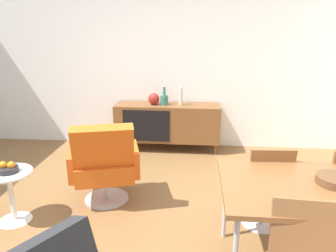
{
  "coord_description": "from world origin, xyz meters",
  "views": [
    {
      "loc": [
        0.68,
        -2.45,
        1.81
      ],
      "look_at": [
        0.43,
        0.29,
        0.98
      ],
      "focal_mm": 34.27,
      "sensor_mm": 36.0,
      "label": 1
    }
  ],
  "objects": [
    {
      "name": "ground_plane",
      "position": [
        0.0,
        0.0,
        0.0
      ],
      "size": [
        8.32,
        8.32,
        0.0
      ],
      "primitive_type": "plane",
      "color": "brown"
    },
    {
      "name": "wall_back",
      "position": [
        0.0,
        2.6,
        1.4
      ],
      "size": [
        6.8,
        0.12,
        2.8
      ],
      "primitive_type": "cube",
      "color": "white",
      "rests_on": "ground_plane"
    },
    {
      "name": "sideboard",
      "position": [
        0.23,
        2.3,
        0.44
      ],
      "size": [
        1.6,
        0.45,
        0.72
      ],
      "color": "brown",
      "rests_on": "ground_plane"
    },
    {
      "name": "vase_cobalt",
      "position": [
        0.02,
        2.3,
        0.81
      ],
      "size": [
        0.17,
        0.17,
        0.17
      ],
      "color": "maroon",
      "rests_on": "sideboard"
    },
    {
      "name": "vase_sculptural_dark",
      "position": [
        0.43,
        2.3,
        0.86
      ],
      "size": [
        0.06,
        0.06,
        0.27
      ],
      "color": "beige",
      "rests_on": "sideboard"
    },
    {
      "name": "vase_ceramic_small",
      "position": [
        0.18,
        2.3,
        0.8
      ],
      "size": [
        0.12,
        0.12,
        0.27
      ],
      "color": "#337266",
      "rests_on": "sideboard"
    },
    {
      "name": "dining_table",
      "position": [
        1.67,
        -0.28,
        0.7
      ],
      "size": [
        1.6,
        0.9,
        0.74
      ],
      "color": "brown",
      "rests_on": "ground_plane"
    },
    {
      "name": "wooden_bowl_on_table",
      "position": [
        1.69,
        -0.25,
        0.77
      ],
      "size": [
        0.26,
        0.26,
        0.06
      ],
      "primitive_type": "cylinder",
      "color": "brown",
      "rests_on": "dining_table"
    },
    {
      "name": "dining_chair_back_left",
      "position": [
        1.33,
        0.27,
        0.47
      ],
      "size": [
        0.42,
        0.45,
        0.86
      ],
      "color": "brown",
      "rests_on": "ground_plane"
    },
    {
      "name": "lounge_chair_red",
      "position": [
        -0.28,
        0.6,
        0.47
      ],
      "size": [
        0.83,
        0.79,
        0.95
      ],
      "color": "#D85919",
      "rests_on": "ground_plane"
    },
    {
      "name": "side_table_round",
      "position": [
        -1.09,
        0.18,
        0.32
      ],
      "size": [
        0.44,
        0.44,
        0.52
      ],
      "color": "white",
      "rests_on": "ground_plane"
    },
    {
      "name": "fruit_bowl",
      "position": [
        -1.09,
        0.18,
        0.56
      ],
      "size": [
        0.2,
        0.2,
        0.11
      ],
      "color": "#262628",
      "rests_on": "side_table_round"
    }
  ]
}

